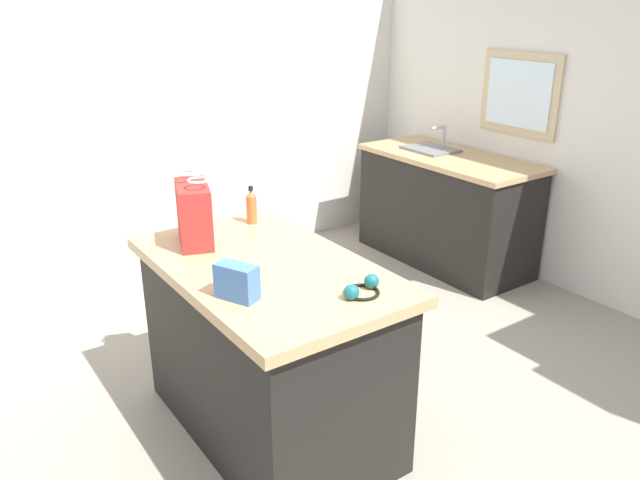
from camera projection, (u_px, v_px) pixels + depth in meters
ground at (299, 442)px, 3.04m from camera, size 6.27×6.27×0.00m
back_wall at (636, 122)px, 3.99m from camera, size 4.82×0.13×2.56m
left_wall at (111, 111)px, 4.42m from camera, size 0.10×5.23×2.56m
kitchen_island at (269, 349)px, 2.99m from camera, size 1.37×0.81×0.90m
sink_counter at (445, 208)px, 5.01m from camera, size 1.46×0.66×1.07m
shopping_bag at (194, 213)px, 3.02m from camera, size 0.34×0.24×0.34m
small_box at (237, 282)px, 2.48m from camera, size 0.19×0.15×0.15m
bottle at (251, 207)px, 3.31m from camera, size 0.06×0.06×0.21m
ear_defenders at (362, 289)px, 2.53m from camera, size 0.18×0.20×0.06m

